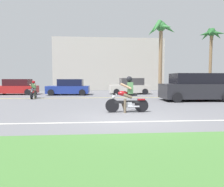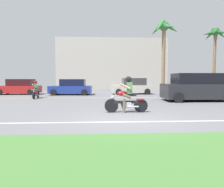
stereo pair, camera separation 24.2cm
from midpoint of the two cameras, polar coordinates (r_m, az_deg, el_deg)
ground at (r=10.47m, az=2.58°, el=-4.09°), size 56.00×30.00×0.04m
grass_median at (r=3.67m, az=14.32°, el=-19.16°), size 56.00×3.80×0.06m
lane_line_near at (r=7.03m, az=5.45°, el=-7.96°), size 50.40×0.12×0.01m
lane_line_far at (r=15.93m, az=0.61°, el=-1.18°), size 50.40×0.12×0.01m
motorcyclist at (r=8.90m, az=4.92°, el=-1.05°), size 1.91×0.62×1.59m
suv_nearby at (r=14.79m, az=23.42°, el=1.57°), size 4.73×2.33×1.85m
parked_car_0 at (r=21.26m, az=-24.40°, el=1.63°), size 4.00×1.87×1.47m
parked_car_1 at (r=19.24m, az=-11.05°, el=1.69°), size 3.89×2.10×1.46m
parked_car_2 at (r=19.87m, az=6.05°, el=1.94°), size 3.88×1.96×1.56m
parked_car_3 at (r=20.49m, az=22.04°, el=1.80°), size 3.66×1.95×1.63m
palm_tree_0 at (r=26.15m, az=27.36°, el=13.69°), size 2.98×2.77×7.30m
palm_tree_1 at (r=24.31m, az=14.74°, el=15.94°), size 3.34×3.43×8.06m
motorcyclist_distant at (r=16.38m, az=-20.31°, el=0.70°), size 0.53×1.62×1.35m
building_far at (r=28.43m, az=0.15°, el=8.04°), size 14.60×4.00×6.84m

